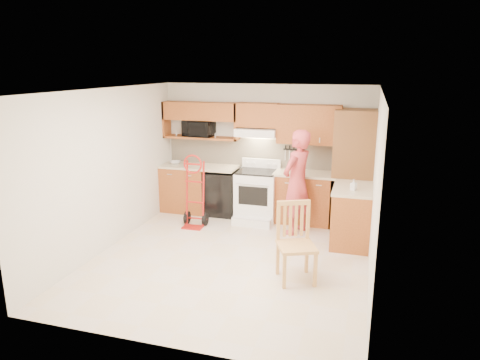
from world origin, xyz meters
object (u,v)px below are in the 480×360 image
at_px(person, 297,182).
at_px(range, 256,192).
at_px(dining_chair, 297,243).
at_px(hand_truck, 194,195).
at_px(microwave, 199,128).

bearing_deg(person, range, -93.37).
xyz_separation_m(person, dining_chair, (0.30, -1.76, -0.37)).
bearing_deg(hand_truck, microwave, 103.21).
relative_size(hand_truck, dining_chair, 1.12).
bearing_deg(person, microwave, -85.17).
bearing_deg(microwave, dining_chair, -42.39).
distance_m(microwave, range, 1.68).
height_order(range, hand_truck, hand_truck).
relative_size(microwave, person, 0.32).
relative_size(person, dining_chair, 1.69).
distance_m(microwave, dining_chair, 3.61).
distance_m(range, person, 0.98).
xyz_separation_m(hand_truck, dining_chair, (2.10, -1.54, -0.06)).
xyz_separation_m(microwave, dining_chair, (2.35, -2.50, -1.12)).
distance_m(person, dining_chair, 1.83).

